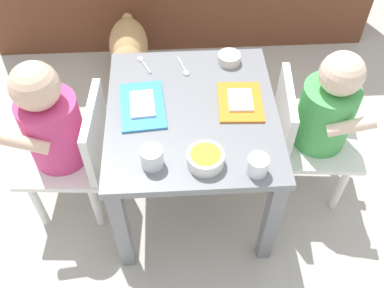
{
  "coord_description": "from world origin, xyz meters",
  "views": [
    {
      "loc": [
        -0.05,
        -0.93,
        1.41
      ],
      "look_at": [
        0.0,
        0.0,
        0.29
      ],
      "focal_mm": 40.98,
      "sensor_mm": 36.0,
      "label": 1
    }
  ],
  "objects_px": {
    "seated_child_right": "(322,114)",
    "veggie_bowl_near": "(229,58)",
    "water_cup_right": "(258,166)",
    "veggie_bowl_far": "(205,158)",
    "spoon_by_left_tray": "(143,63)",
    "water_cup_left": "(152,158)",
    "seated_child_left": "(56,128)",
    "food_tray_right": "(240,101)",
    "food_tray_left": "(142,105)",
    "dining_table": "(192,129)",
    "dog": "(129,49)",
    "spoon_by_right_tray": "(184,68)"
  },
  "relations": [
    {
      "from": "seated_child_right",
      "to": "veggie_bowl_near",
      "type": "xyz_separation_m",
      "value": [
        -0.28,
        0.2,
        0.08
      ]
    },
    {
      "from": "water_cup_right",
      "to": "veggie_bowl_far",
      "type": "bearing_deg",
      "value": 165.65
    },
    {
      "from": "spoon_by_left_tray",
      "to": "seated_child_right",
      "type": "bearing_deg",
      "value": -20.09
    },
    {
      "from": "water_cup_left",
      "to": "veggie_bowl_near",
      "type": "xyz_separation_m",
      "value": [
        0.26,
        0.42,
        -0.01
      ]
    },
    {
      "from": "spoon_by_left_tray",
      "to": "veggie_bowl_near",
      "type": "bearing_deg",
      "value": -1.71
    },
    {
      "from": "seated_child_left",
      "to": "veggie_bowl_near",
      "type": "relative_size",
      "value": 8.47
    },
    {
      "from": "food_tray_right",
      "to": "water_cup_right",
      "type": "height_order",
      "value": "water_cup_right"
    },
    {
      "from": "seated_child_left",
      "to": "food_tray_left",
      "type": "height_order",
      "value": "seated_child_left"
    },
    {
      "from": "dining_table",
      "to": "water_cup_right",
      "type": "distance_m",
      "value": 0.31
    },
    {
      "from": "veggie_bowl_far",
      "to": "spoon_by_left_tray",
      "type": "bearing_deg",
      "value": 112.15
    },
    {
      "from": "water_cup_left",
      "to": "veggie_bowl_far",
      "type": "relative_size",
      "value": 0.61
    },
    {
      "from": "dog",
      "to": "spoon_by_left_tray",
      "type": "bearing_deg",
      "value": -77.22
    },
    {
      "from": "seated_child_right",
      "to": "veggie_bowl_far",
      "type": "relative_size",
      "value": 6.1
    },
    {
      "from": "dog",
      "to": "veggie_bowl_far",
      "type": "distance_m",
      "value": 0.93
    },
    {
      "from": "dining_table",
      "to": "water_cup_left",
      "type": "xyz_separation_m",
      "value": [
        -0.12,
        -0.2,
        0.11
      ]
    },
    {
      "from": "seated_child_right",
      "to": "water_cup_left",
      "type": "xyz_separation_m",
      "value": [
        -0.54,
        -0.22,
        0.09
      ]
    },
    {
      "from": "dining_table",
      "to": "seated_child_left",
      "type": "bearing_deg",
      "value": -179.71
    },
    {
      "from": "dining_table",
      "to": "dog",
      "type": "distance_m",
      "value": 0.71
    },
    {
      "from": "dining_table",
      "to": "water_cup_left",
      "type": "height_order",
      "value": "water_cup_left"
    },
    {
      "from": "dining_table",
      "to": "seated_child_right",
      "type": "bearing_deg",
      "value": 3.04
    },
    {
      "from": "food_tray_left",
      "to": "food_tray_right",
      "type": "distance_m",
      "value": 0.3
    },
    {
      "from": "dog",
      "to": "food_tray_right",
      "type": "height_order",
      "value": "food_tray_right"
    },
    {
      "from": "spoon_by_left_tray",
      "to": "food_tray_right",
      "type": "bearing_deg",
      "value": -34.1
    },
    {
      "from": "seated_child_right",
      "to": "veggie_bowl_far",
      "type": "height_order",
      "value": "seated_child_right"
    },
    {
      "from": "dining_table",
      "to": "seated_child_left",
      "type": "height_order",
      "value": "seated_child_left"
    },
    {
      "from": "food_tray_right",
      "to": "seated_child_left",
      "type": "bearing_deg",
      "value": -177.08
    },
    {
      "from": "water_cup_left",
      "to": "veggie_bowl_far",
      "type": "xyz_separation_m",
      "value": [
        0.14,
        -0.01,
        -0.0
      ]
    },
    {
      "from": "seated_child_right",
      "to": "dog",
      "type": "relative_size",
      "value": 1.49
    },
    {
      "from": "seated_child_right",
      "to": "veggie_bowl_near",
      "type": "bearing_deg",
      "value": 144.73
    },
    {
      "from": "food_tray_right",
      "to": "water_cup_right",
      "type": "relative_size",
      "value": 3.07
    },
    {
      "from": "seated_child_left",
      "to": "seated_child_right",
      "type": "relative_size",
      "value": 1.03
    },
    {
      "from": "dining_table",
      "to": "food_tray_right",
      "type": "relative_size",
      "value": 3.23
    },
    {
      "from": "seated_child_left",
      "to": "food_tray_right",
      "type": "bearing_deg",
      "value": 2.92
    },
    {
      "from": "seated_child_left",
      "to": "spoon_by_right_tray",
      "type": "bearing_deg",
      "value": 26.07
    },
    {
      "from": "dining_table",
      "to": "seated_child_left",
      "type": "distance_m",
      "value": 0.42
    },
    {
      "from": "food_tray_left",
      "to": "seated_child_left",
      "type": "bearing_deg",
      "value": -173.86
    },
    {
      "from": "food_tray_left",
      "to": "spoon_by_right_tray",
      "type": "bearing_deg",
      "value": 51.56
    },
    {
      "from": "seated_child_left",
      "to": "veggie_bowl_far",
      "type": "bearing_deg",
      "value": -24.13
    },
    {
      "from": "seated_child_right",
      "to": "food_tray_left",
      "type": "height_order",
      "value": "seated_child_right"
    },
    {
      "from": "water_cup_right",
      "to": "veggie_bowl_near",
      "type": "bearing_deg",
      "value": 93.11
    },
    {
      "from": "dining_table",
      "to": "spoon_by_right_tray",
      "type": "distance_m",
      "value": 0.21
    },
    {
      "from": "veggie_bowl_far",
      "to": "food_tray_right",
      "type": "bearing_deg",
      "value": 61.35
    },
    {
      "from": "dog",
      "to": "veggie_bowl_far",
      "type": "relative_size",
      "value": 4.11
    },
    {
      "from": "food_tray_left",
      "to": "water_cup_right",
      "type": "relative_size",
      "value": 3.72
    },
    {
      "from": "seated_child_left",
      "to": "water_cup_left",
      "type": "bearing_deg",
      "value": -32.77
    },
    {
      "from": "seated_child_left",
      "to": "seated_child_right",
      "type": "bearing_deg",
      "value": 1.66
    },
    {
      "from": "veggie_bowl_far",
      "to": "spoon_by_right_tray",
      "type": "relative_size",
      "value": 1.04
    },
    {
      "from": "water_cup_left",
      "to": "water_cup_right",
      "type": "relative_size",
      "value": 1.07
    },
    {
      "from": "food_tray_right",
      "to": "veggie_bowl_near",
      "type": "distance_m",
      "value": 0.2
    },
    {
      "from": "veggie_bowl_near",
      "to": "water_cup_left",
      "type": "bearing_deg",
      "value": -121.41
    }
  ]
}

